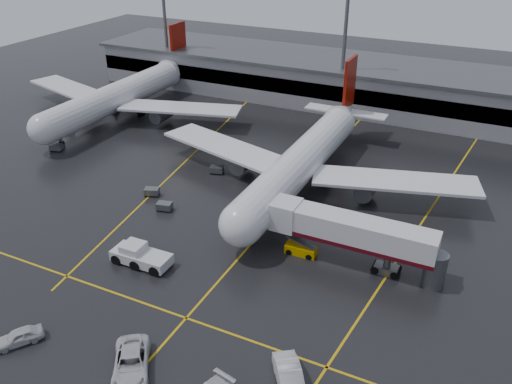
% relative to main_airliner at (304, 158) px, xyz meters
% --- Properties ---
extents(ground, '(220.00, 220.00, 0.00)m').
position_rel_main_airliner_xyz_m(ground, '(0.00, -9.70, -4.21)').
color(ground, black).
rests_on(ground, ground).
extents(apron_line_centre, '(0.25, 90.00, 0.02)m').
position_rel_main_airliner_xyz_m(apron_line_centre, '(0.00, -9.70, -4.20)').
color(apron_line_centre, gold).
rests_on(apron_line_centre, ground).
extents(apron_line_stop, '(60.00, 0.25, 0.02)m').
position_rel_main_airliner_xyz_m(apron_line_stop, '(0.00, -31.70, -4.20)').
color(apron_line_stop, gold).
rests_on(apron_line_stop, ground).
extents(apron_line_left, '(9.99, 69.35, 0.02)m').
position_rel_main_airliner_xyz_m(apron_line_left, '(-20.00, 0.30, -4.20)').
color(apron_line_left, gold).
rests_on(apron_line_left, ground).
extents(apron_line_right, '(7.57, 69.64, 0.02)m').
position_rel_main_airliner_xyz_m(apron_line_right, '(18.00, 0.30, -4.20)').
color(apron_line_right, gold).
rests_on(apron_line_right, ground).
extents(terminal, '(122.00, 19.00, 8.60)m').
position_rel_main_airliner_xyz_m(terminal, '(0.00, 38.23, 0.11)').
color(terminal, gray).
rests_on(terminal, ground).
extents(light_mast_left, '(3.00, 1.20, 25.45)m').
position_rel_main_airliner_xyz_m(light_mast_left, '(-45.00, 32.30, 10.27)').
color(light_mast_left, '#595B60').
rests_on(light_mast_left, ground).
extents(light_mast_mid, '(3.00, 1.20, 25.45)m').
position_rel_main_airliner_xyz_m(light_mast_mid, '(-5.00, 32.30, 10.27)').
color(light_mast_mid, '#595B60').
rests_on(light_mast_mid, ground).
extents(main_airliner, '(48.80, 45.60, 14.10)m').
position_rel_main_airliner_xyz_m(main_airliner, '(0.00, 0.00, 0.00)').
color(main_airliner, silver).
rests_on(main_airliner, ground).
extents(second_airliner, '(48.80, 45.60, 14.10)m').
position_rel_main_airliner_xyz_m(second_airliner, '(-42.00, 12.00, 0.00)').
color(second_airliner, silver).
rests_on(second_airliner, ground).
extents(jet_bridge, '(19.90, 3.40, 6.05)m').
position_rel_main_airliner_xyz_m(jet_bridge, '(11.87, -15.70, -0.28)').
color(jet_bridge, silver).
rests_on(jet_bridge, ground).
extents(pushback_tractor, '(7.00, 3.09, 2.48)m').
position_rel_main_airliner_xyz_m(pushback_tractor, '(-9.62, -26.15, -3.22)').
color(pushback_tractor, silver).
rests_on(pushback_tractor, ground).
extents(belt_loader, '(3.72, 1.82, 2.32)m').
position_rel_main_airliner_xyz_m(belt_loader, '(6.14, -16.43, -3.64)').
color(belt_loader, '#C59000').
rests_on(belt_loader, ground).
extents(service_van_a, '(6.14, 7.13, 1.82)m').
position_rel_main_airliner_xyz_m(service_van_a, '(-0.62, -39.49, -3.30)').
color(service_van_a, silver).
rests_on(service_van_a, ground).
extents(service_van_c, '(5.01, 5.93, 1.92)m').
position_rel_main_airliner_xyz_m(service_van_c, '(12.52, -35.13, -3.25)').
color(service_van_c, silver).
rests_on(service_van_c, ground).
extents(service_van_d, '(3.90, 4.52, 1.47)m').
position_rel_main_airliner_xyz_m(service_van_d, '(-12.15, -41.28, -3.47)').
color(service_van_d, silver).
rests_on(service_van_d, ground).
extents(baggage_cart_a, '(2.24, 1.71, 1.12)m').
position_rel_main_airliner_xyz_m(baggage_cart_a, '(-14.03, -14.97, -3.58)').
color(baggage_cart_a, '#595B60').
rests_on(baggage_cart_a, ground).
extents(baggage_cart_b, '(2.33, 1.93, 1.12)m').
position_rel_main_airliner_xyz_m(baggage_cart_b, '(-17.96, -12.30, -3.58)').
color(baggage_cart_b, '#595B60').
rests_on(baggage_cart_b, ground).
extents(baggage_cart_c, '(2.28, 1.80, 1.12)m').
position_rel_main_airliner_xyz_m(baggage_cart_c, '(-13.25, -2.19, -3.58)').
color(baggage_cart_c, '#595B60').
rests_on(baggage_cart_c, ground).
extents(baggage_cart_d, '(2.27, 1.78, 1.12)m').
position_rel_main_airliner_xyz_m(baggage_cart_d, '(-45.85, 0.99, -3.58)').
color(baggage_cart_d, '#595B60').
rests_on(baggage_cart_d, ground).
extents(baggage_cart_e, '(2.30, 1.83, 1.12)m').
position_rel_main_airliner_xyz_m(baggage_cart_e, '(-41.40, -6.43, -3.58)').
color(baggage_cart_e, '#595B60').
rests_on(baggage_cart_e, ground).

